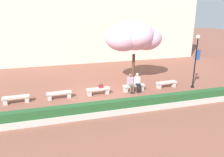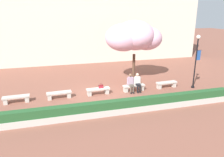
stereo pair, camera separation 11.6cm
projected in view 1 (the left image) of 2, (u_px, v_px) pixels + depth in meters
ground_plane at (98, 95)px, 14.89m from camera, size 100.00×100.00×0.00m
building_facade at (74, 15)px, 23.86m from camera, size 28.00×4.00×10.00m
stone_bench_west_end at (16, 99)px, 13.41m from camera, size 1.59×0.48×0.45m
stone_bench_near_west at (59, 94)px, 14.11m from camera, size 1.59×0.48×0.45m
stone_bench_center at (98, 90)px, 14.80m from camera, size 1.59×0.48×0.45m
stone_bench_near_east at (134, 87)px, 15.49m from camera, size 1.59×0.48×0.45m
stone_bench_east_end at (166, 84)px, 16.18m from camera, size 1.59×0.48×0.45m
person_seated_left at (131, 82)px, 15.25m from camera, size 0.51×0.68×1.29m
person_seated_right at (138, 81)px, 15.39m from camera, size 0.51×0.70×1.29m
handbag at (101, 86)px, 14.78m from camera, size 0.30×0.15×0.34m
cherry_tree_main at (134, 37)px, 16.79m from camera, size 4.60×3.31×4.80m
lamp_post_with_banner at (196, 57)px, 15.60m from camera, size 0.54×0.28×3.87m
planter_hedge_foreground at (111, 108)px, 11.91m from camera, size 15.21×0.50×0.80m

